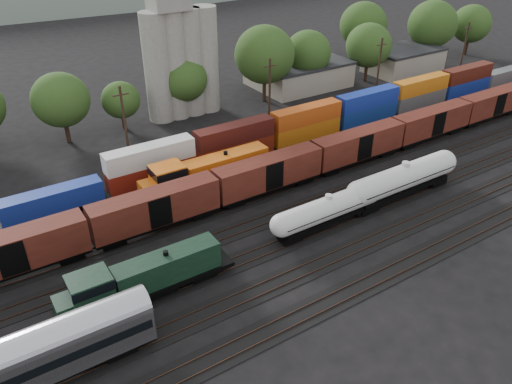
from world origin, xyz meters
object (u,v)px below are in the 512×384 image
green_locomotive (138,280)px  tank_car_a (328,209)px  grain_silo (180,51)px  orange_locomotive (204,173)px

green_locomotive → tank_car_a: (23.03, -0.00, -0.16)m
green_locomotive → grain_silo: 48.50m
green_locomotive → orange_locomotive: 21.07m
green_locomotive → tank_car_a: size_ratio=1.11×
tank_car_a → grain_silo: grain_silo is taller
grain_silo → orange_locomotive: bearing=-110.3°
orange_locomotive → grain_silo: size_ratio=0.68×
tank_car_a → orange_locomotive: 17.11m
orange_locomotive → tank_car_a: bearing=-61.2°
grain_silo → green_locomotive: bearing=-120.8°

